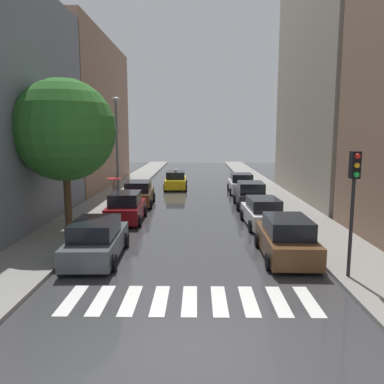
{
  "coord_description": "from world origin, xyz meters",
  "views": [
    {
      "loc": [
        0.22,
        -8.43,
        5.02
      ],
      "look_at": [
        -0.15,
        19.06,
        0.88
      ],
      "focal_mm": 36.15,
      "sensor_mm": 36.0,
      "label": 1
    }
  ],
  "objects_px": {
    "parked_car_right_second": "(263,213)",
    "pedestrian_foreground": "(114,185)",
    "parked_car_right_third": "(250,195)",
    "street_tree_left": "(64,130)",
    "parked_car_right_fourth": "(241,184)",
    "parked_car_left_third": "(139,194)",
    "traffic_light_right_corner": "(354,186)",
    "parked_car_left_second": "(126,208)",
    "parked_car_left_nearest": "(97,240)",
    "taxi_midroad": "(176,180)",
    "lamp_post_left": "(117,143)",
    "parked_car_right_nearest": "(286,239)"
  },
  "relations": [
    {
      "from": "parked_car_right_second",
      "to": "pedestrian_foreground",
      "type": "xyz_separation_m",
      "value": [
        -9.23,
        5.19,
        0.81
      ]
    },
    {
      "from": "pedestrian_foreground",
      "to": "parked_car_right_third",
      "type": "bearing_deg",
      "value": -128.05
    },
    {
      "from": "street_tree_left",
      "to": "parked_car_right_fourth",
      "type": "bearing_deg",
      "value": 53.19
    },
    {
      "from": "parked_car_left_third",
      "to": "street_tree_left",
      "type": "height_order",
      "value": "street_tree_left"
    },
    {
      "from": "parked_car_right_fourth",
      "to": "street_tree_left",
      "type": "height_order",
      "value": "street_tree_left"
    },
    {
      "from": "parked_car_right_second",
      "to": "pedestrian_foreground",
      "type": "relative_size",
      "value": 2.33
    },
    {
      "from": "parked_car_right_third",
      "to": "traffic_light_right_corner",
      "type": "xyz_separation_m",
      "value": [
        1.54,
        -13.61,
        2.47
      ]
    },
    {
      "from": "parked_car_left_second",
      "to": "traffic_light_right_corner",
      "type": "height_order",
      "value": "traffic_light_right_corner"
    },
    {
      "from": "parked_car_right_second",
      "to": "parked_car_left_second",
      "type": "bearing_deg",
      "value": 79.81
    },
    {
      "from": "parked_car_left_nearest",
      "to": "taxi_midroad",
      "type": "bearing_deg",
      "value": -7.72
    },
    {
      "from": "parked_car_right_fourth",
      "to": "taxi_midroad",
      "type": "height_order",
      "value": "taxi_midroad"
    },
    {
      "from": "parked_car_right_third",
      "to": "pedestrian_foreground",
      "type": "relative_size",
      "value": 2.3
    },
    {
      "from": "parked_car_left_nearest",
      "to": "street_tree_left",
      "type": "relative_size",
      "value": 0.63
    },
    {
      "from": "parked_car_left_nearest",
      "to": "taxi_midroad",
      "type": "height_order",
      "value": "taxi_midroad"
    },
    {
      "from": "pedestrian_foreground",
      "to": "parked_car_left_third",
      "type": "bearing_deg",
      "value": -93.12
    },
    {
      "from": "parked_car_left_second",
      "to": "taxi_midroad",
      "type": "bearing_deg",
      "value": -10.23
    },
    {
      "from": "parked_car_right_fourth",
      "to": "traffic_light_right_corner",
      "type": "distance_m",
      "value": 20.2
    },
    {
      "from": "parked_car_left_nearest",
      "to": "parked_car_right_second",
      "type": "xyz_separation_m",
      "value": [
        7.66,
        5.7,
        -0.02
      ]
    },
    {
      "from": "parked_car_right_second",
      "to": "lamp_post_left",
      "type": "bearing_deg",
      "value": 50.84
    },
    {
      "from": "parked_car_left_nearest",
      "to": "parked_car_right_nearest",
      "type": "height_order",
      "value": "parked_car_right_nearest"
    },
    {
      "from": "parked_car_left_second",
      "to": "parked_car_left_third",
      "type": "distance_m",
      "value": 5.25
    },
    {
      "from": "parked_car_left_nearest",
      "to": "parked_car_right_second",
      "type": "bearing_deg",
      "value": -55.17
    },
    {
      "from": "parked_car_right_second",
      "to": "parked_car_right_third",
      "type": "xyz_separation_m",
      "value": [
        0.09,
        5.64,
        0.07
      ]
    },
    {
      "from": "parked_car_right_second",
      "to": "parked_car_right_third",
      "type": "distance_m",
      "value": 5.64
    },
    {
      "from": "parked_car_right_second",
      "to": "traffic_light_right_corner",
      "type": "height_order",
      "value": "traffic_light_right_corner"
    },
    {
      "from": "parked_car_right_nearest",
      "to": "parked_car_right_third",
      "type": "height_order",
      "value": "parked_car_right_third"
    },
    {
      "from": "parked_car_right_nearest",
      "to": "street_tree_left",
      "type": "xyz_separation_m",
      "value": [
        -10.14,
        3.82,
        4.39
      ]
    },
    {
      "from": "parked_car_left_second",
      "to": "pedestrian_foreground",
      "type": "relative_size",
      "value": 2.24
    },
    {
      "from": "parked_car_left_nearest",
      "to": "pedestrian_foreground",
      "type": "relative_size",
      "value": 2.52
    },
    {
      "from": "parked_car_left_second",
      "to": "parked_car_right_nearest",
      "type": "height_order",
      "value": "parked_car_right_nearest"
    },
    {
      "from": "parked_car_left_second",
      "to": "parked_car_right_fourth",
      "type": "distance_m",
      "value": 13.49
    },
    {
      "from": "parked_car_left_nearest",
      "to": "traffic_light_right_corner",
      "type": "bearing_deg",
      "value": -105.54
    },
    {
      "from": "traffic_light_right_corner",
      "to": "parked_car_right_fourth",
      "type": "bearing_deg",
      "value": 94.17
    },
    {
      "from": "pedestrian_foreground",
      "to": "parked_car_left_nearest",
      "type": "bearing_deg",
      "value": 147.44
    },
    {
      "from": "lamp_post_left",
      "to": "taxi_midroad",
      "type": "bearing_deg",
      "value": 63.26
    },
    {
      "from": "street_tree_left",
      "to": "lamp_post_left",
      "type": "xyz_separation_m",
      "value": [
        0.74,
        8.75,
        -0.79
      ]
    },
    {
      "from": "taxi_midroad",
      "to": "pedestrian_foreground",
      "type": "xyz_separation_m",
      "value": [
        -3.66,
        -9.38,
        0.79
      ]
    },
    {
      "from": "parked_car_right_second",
      "to": "traffic_light_right_corner",
      "type": "distance_m",
      "value": 8.52
    },
    {
      "from": "parked_car_right_second",
      "to": "taxi_midroad",
      "type": "relative_size",
      "value": 0.96
    },
    {
      "from": "parked_car_right_second",
      "to": "street_tree_left",
      "type": "distance_m",
      "value": 11.18
    },
    {
      "from": "parked_car_right_fourth",
      "to": "taxi_midroad",
      "type": "bearing_deg",
      "value": 66.73
    },
    {
      "from": "parked_car_right_second",
      "to": "taxi_midroad",
      "type": "distance_m",
      "value": 15.6
    },
    {
      "from": "taxi_midroad",
      "to": "street_tree_left",
      "type": "xyz_separation_m",
      "value": [
        -4.54,
        -16.28,
        4.43
      ]
    },
    {
      "from": "parked_car_right_fourth",
      "to": "pedestrian_foreground",
      "type": "relative_size",
      "value": 2.2
    },
    {
      "from": "parked_car_right_third",
      "to": "taxi_midroad",
      "type": "relative_size",
      "value": 0.95
    },
    {
      "from": "parked_car_left_third",
      "to": "parked_car_right_nearest",
      "type": "distance_m",
      "value": 14.19
    },
    {
      "from": "taxi_midroad",
      "to": "lamp_post_left",
      "type": "distance_m",
      "value": 9.19
    },
    {
      "from": "pedestrian_foreground",
      "to": "lamp_post_left",
      "type": "bearing_deg",
      "value": -36.66
    },
    {
      "from": "parked_car_right_second",
      "to": "pedestrian_foreground",
      "type": "distance_m",
      "value": 10.62
    },
    {
      "from": "parked_car_left_second",
      "to": "street_tree_left",
      "type": "distance_m",
      "value": 5.74
    }
  ]
}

